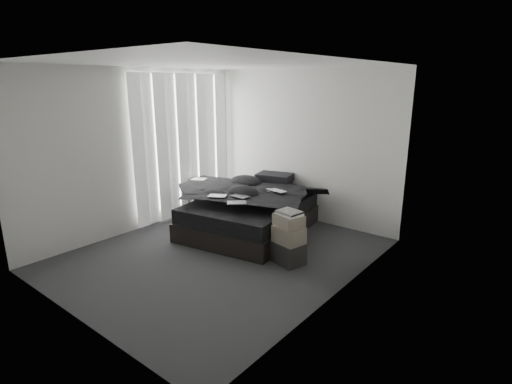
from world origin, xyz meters
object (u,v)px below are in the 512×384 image
Objects in this scene: bed at (251,222)px; laptop at (274,187)px; box_lower at (288,252)px; side_stand at (199,197)px.

bed is 6.24× the size of laptop.
laptop is 1.28m from box_lower.
bed is 1.35m from box_lower.
bed is at bearing 151.51° from box_lower.
bed is 3.24× the size of side_stand.
side_stand is at bearing 168.46° from bed.
side_stand is at bearing -169.04° from laptop.
box_lower is (1.19, -0.64, 0.00)m from bed.
side_stand is at bearing 164.25° from box_lower.
laptop is at bearing 7.50° from bed.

